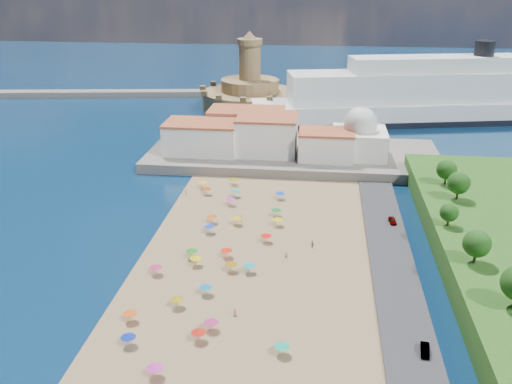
# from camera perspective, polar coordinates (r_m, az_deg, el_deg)

# --- Properties ---
(ground) EXTENTS (700.00, 700.00, 0.00)m
(ground) POSITION_cam_1_polar(r_m,az_deg,el_deg) (114.02, -3.51, -8.29)
(ground) COLOR #071938
(ground) RESTS_ON ground
(terrace) EXTENTS (90.00, 36.00, 3.00)m
(terrace) POSITION_cam_1_polar(r_m,az_deg,el_deg) (179.05, 3.73, 3.63)
(terrace) COLOR #59544C
(terrace) RESTS_ON ground
(jetty) EXTENTS (18.00, 70.00, 2.40)m
(jetty) POSITION_cam_1_polar(r_m,az_deg,el_deg) (214.66, -1.64, 6.66)
(jetty) COLOR #59544C
(jetty) RESTS_ON ground
(breakwater) EXTENTS (199.03, 34.77, 2.60)m
(breakwater) POSITION_cam_1_polar(r_m,az_deg,el_deg) (286.57, -20.30, 9.19)
(breakwater) COLOR #59544C
(breakwater) RESTS_ON ground
(waterfront_buildings) EXTENTS (57.00, 29.00, 11.00)m
(waterfront_buildings) POSITION_cam_1_polar(r_m,az_deg,el_deg) (178.89, -0.41, 5.80)
(waterfront_buildings) COLOR silver
(waterfront_buildings) RESTS_ON terrace
(domed_building) EXTENTS (16.00, 16.00, 15.00)m
(domed_building) POSITION_cam_1_polar(r_m,az_deg,el_deg) (175.13, 10.32, 5.46)
(domed_building) COLOR silver
(domed_building) RESTS_ON terrace
(fortress) EXTENTS (40.00, 40.00, 32.40)m
(fortress) POSITION_cam_1_polar(r_m,az_deg,el_deg) (242.28, -0.62, 9.74)
(fortress) COLOR olive
(fortress) RESTS_ON ground
(cruise_ship) EXTENTS (141.46, 50.08, 30.63)m
(cruise_ship) POSITION_cam_1_polar(r_m,az_deg,el_deg) (233.83, 17.18, 8.95)
(cruise_ship) COLOR black
(cruise_ship) RESTS_ON ground
(beach_parasols) EXTENTS (30.46, 115.26, 2.20)m
(beach_parasols) POSITION_cam_1_polar(r_m,az_deg,el_deg) (106.95, -5.53, -9.22)
(beach_parasols) COLOR gray
(beach_parasols) RESTS_ON beach
(beachgoers) EXTENTS (37.43, 92.72, 1.86)m
(beachgoers) POSITION_cam_1_polar(r_m,az_deg,el_deg) (102.64, -4.24, -11.31)
(beachgoers) COLOR tan
(beachgoers) RESTS_ON beach
(parked_cars) EXTENTS (1.94, 75.86, 1.26)m
(parked_cars) POSITION_cam_1_polar(r_m,az_deg,el_deg) (103.40, 15.74, -11.76)
(parked_cars) COLOR gray
(parked_cars) RESTS_ON promenade
(hillside_trees) EXTENTS (11.69, 103.82, 7.35)m
(hillside_trees) POSITION_cam_1_polar(r_m,az_deg,el_deg) (107.09, 22.68, -6.17)
(hillside_trees) COLOR #382314
(hillside_trees) RESTS_ON hillside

